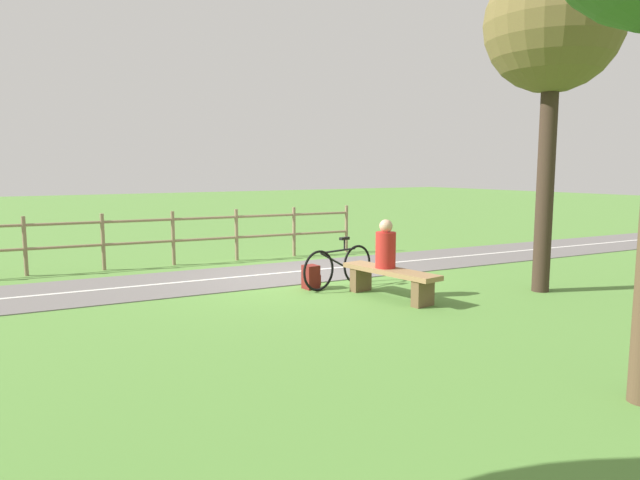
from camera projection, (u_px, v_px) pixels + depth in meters
ground_plane at (303, 277)px, 11.21m from camera, size 80.00×80.00×0.00m
paved_path at (80, 292)px, 9.86m from camera, size 4.98×36.08×0.02m
path_centre_line at (80, 291)px, 9.85m from camera, size 2.40×31.92×0.00m
bench at (390, 278)px, 9.39m from camera, size 1.94×0.66×0.50m
person_seated at (386, 247)px, 9.41m from camera, size 0.38×0.38×0.82m
bicycle at (339, 266)px, 10.26m from camera, size 0.40×1.70×0.91m
backpack at (311, 277)px, 10.14m from camera, size 0.27×0.29×0.43m
fence_roadside at (173, 234)px, 12.58m from camera, size 0.91×8.87×1.21m
tree_far_left at (553, 28)px, 9.40m from camera, size 2.28×2.28×5.70m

